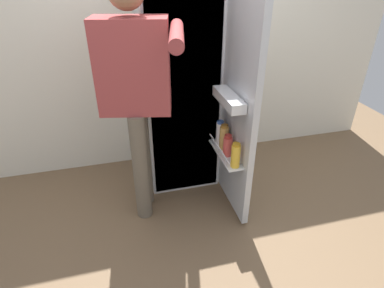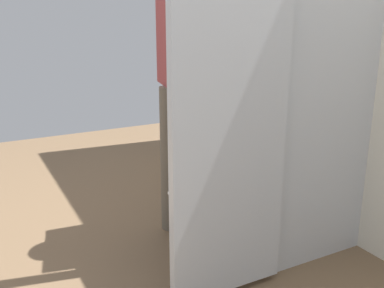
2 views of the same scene
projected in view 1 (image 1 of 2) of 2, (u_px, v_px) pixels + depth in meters
name	position (u px, v px, depth m)	size (l,w,h in m)	color
ground_plane	(194.00, 207.00, 2.65)	(5.81, 5.81, 0.00)	brown
kitchen_wall	(167.00, 18.00, 2.73)	(4.40, 0.10, 2.70)	silver
refrigerator	(181.00, 85.00, 2.63)	(0.64, 1.17, 1.77)	silver
person	(136.00, 84.00, 2.12)	(0.59, 0.86, 1.74)	#665B4C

